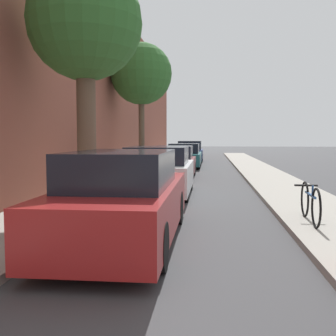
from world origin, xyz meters
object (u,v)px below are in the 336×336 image
at_px(parked_car_navy, 190,152).
at_px(bicycle, 310,203).
at_px(parked_car_maroon, 174,163).
at_px(parked_car_teal, 185,156).
at_px(street_tree_far, 141,74).
at_px(parked_car_red, 124,199).
at_px(parked_car_white, 159,172).
at_px(street_tree_near, 85,26).

distance_m(parked_car_navy, bicycle, 20.96).
distance_m(parked_car_maroon, parked_car_teal, 5.82).
relative_size(parked_car_teal, street_tree_far, 0.80).
bearing_deg(parked_car_teal, bicycle, -77.79).
height_order(parked_car_maroon, bicycle, parked_car_maroon).
bearing_deg(parked_car_red, parked_car_teal, 90.10).
xyz_separation_m(parked_car_white, parked_car_navy, (0.13, 16.64, -0.01)).
bearing_deg(bicycle, parked_car_maroon, 112.12).
relative_size(parked_car_white, parked_car_teal, 0.87).
relative_size(parked_car_red, street_tree_far, 0.81).
distance_m(parked_car_teal, street_tree_far, 6.46).
relative_size(parked_car_navy, street_tree_far, 0.69).
bearing_deg(parked_car_red, bicycle, 22.33).
distance_m(parked_car_white, street_tree_near, 4.69).
relative_size(parked_car_maroon, parked_car_teal, 0.87).
bearing_deg(street_tree_far, parked_car_navy, 80.93).
height_order(parked_car_white, parked_car_maroon, parked_car_white).
height_order(parked_car_white, street_tree_near, street_tree_near).
height_order(parked_car_navy, bicycle, parked_car_navy).
relative_size(parked_car_maroon, street_tree_far, 0.70).
bearing_deg(parked_car_white, street_tree_near, -113.73).
bearing_deg(bicycle, parked_car_white, 131.97).
distance_m(parked_car_red, parked_car_maroon, 10.70).
xyz_separation_m(parked_car_red, parked_car_teal, (-0.03, 16.52, -0.06)).
bearing_deg(parked_car_teal, parked_car_navy, 89.54).
height_order(parked_car_maroon, street_tree_far, street_tree_far).
xyz_separation_m(parked_car_white, street_tree_near, (-1.27, -2.89, 3.47)).
relative_size(parked_car_white, bicycle, 2.27).
xyz_separation_m(parked_car_white, street_tree_far, (-1.54, 6.17, 3.79)).
bearing_deg(parked_car_red, street_tree_near, 118.84).
height_order(parked_car_red, parked_car_navy, parked_car_red).
distance_m(street_tree_far, bicycle, 12.03).
bearing_deg(parked_car_white, parked_car_teal, 89.56).
height_order(parked_car_red, parked_car_maroon, parked_car_red).
xyz_separation_m(parked_car_red, parked_car_navy, (0.01, 22.04, -0.03)).
xyz_separation_m(parked_car_teal, parked_car_navy, (0.04, 5.52, 0.03)).
distance_m(parked_car_red, parked_car_navy, 22.04).
xyz_separation_m(parked_car_navy, street_tree_near, (-1.40, -19.53, 3.48)).
bearing_deg(parked_car_maroon, parked_car_navy, 89.32).
xyz_separation_m(parked_car_maroon, street_tree_far, (-1.54, 0.88, 3.84)).
xyz_separation_m(parked_car_white, parked_car_teal, (0.08, 11.12, -0.04)).
bearing_deg(parked_car_maroon, parked_car_teal, 89.10).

